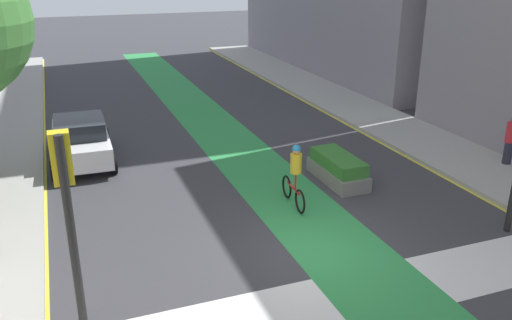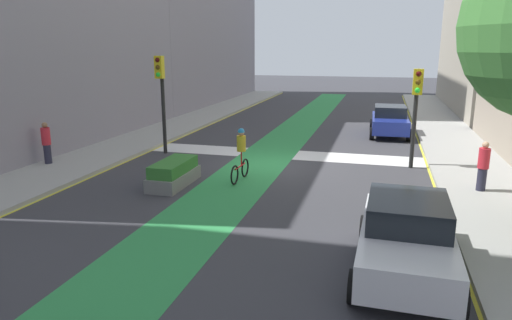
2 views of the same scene
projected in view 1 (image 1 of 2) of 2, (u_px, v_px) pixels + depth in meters
ground_plane at (312, 251)px, 12.81m from camera, size 120.00×120.00×0.00m
bike_lane_paint at (336, 246)px, 13.02m from camera, size 2.40×60.00×0.01m
crosswalk_band at (355, 297)px, 11.06m from camera, size 12.00×1.80×0.01m
curb_stripe_left at (45, 304)px, 10.84m from camera, size 0.16×60.00×0.01m
curb_stripe_right at (507, 211)px, 14.78m from camera, size 0.16×60.00×0.01m
traffic_signal_near_left at (66, 194)px, 9.35m from camera, size 0.35×0.52×3.82m
car_white_left_far at (81, 140)px, 18.14m from camera, size 2.10×4.24×1.57m
cyclist_in_lane at (295, 174)px, 14.78m from camera, size 0.32×1.73×1.86m
pedestrian_sidewalk_right_a at (510, 140)px, 17.56m from camera, size 0.34×0.34×1.63m
median_planter at (338, 169)px, 16.69m from camera, size 1.00×2.42×0.85m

